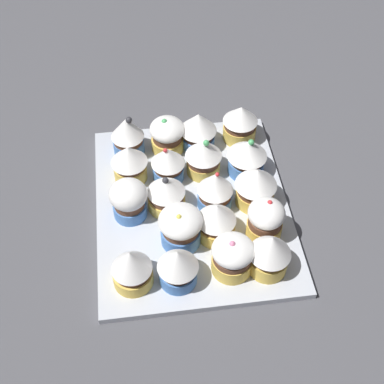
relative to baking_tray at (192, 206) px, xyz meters
The scene contains 21 objects.
ground_plane 2.10cm from the baking_tray, ahead, with size 180.00×180.00×3.00cm, color #4C4C51.
baking_tray is the anchor object (origin of this frame).
cupcake_0 17.29cm from the baking_tray, 145.39° to the right, with size 6.21×6.21×7.78cm.
cupcake_1 13.40cm from the baking_tray, 126.28° to the right, with size 5.69×5.69×7.50cm.
cupcake_2 11.17cm from the baking_tray, 94.09° to the right, with size 6.75×6.75×7.52cm.
cupcake_3 12.59cm from the baking_tray, 58.72° to the right, with size 6.77×6.77×7.24cm.
cupcake_4 18.41cm from the baking_tray, 36.18° to the right, with size 6.22×6.22×7.22cm.
cupcake_5 14.21cm from the baking_tray, 162.19° to the right, with size 6.23×6.23×6.72cm.
cupcake_6 8.29cm from the baking_tray, 156.40° to the right, with size 6.06×6.06×7.04cm.
cupcake_7 5.70cm from the baking_tray, 99.09° to the right, with size 5.77×5.77×7.59cm.
cupcake_8 8.79cm from the baking_tray, 22.28° to the right, with size 6.21×6.21×7.66cm.
cupcake_9 14.44cm from the baking_tray, 12.10° to the right, with size 6.48×6.48×7.39cm.
cupcake_10 15.13cm from the baking_tray, 164.58° to the left, with size 5.95×5.95×7.15cm.
cupcake_11 8.59cm from the baking_tray, 159.36° to the left, with size 6.71×6.71×7.08cm.
cupcake_12 5.69cm from the baking_tray, 85.48° to the left, with size 6.09×6.09×6.89cm.
cupcake_13 8.25cm from the baking_tray, 26.56° to the left, with size 5.65×5.65×7.06cm.
cupcake_14 14.25cm from the baking_tray, 10.98° to the left, with size 6.09×6.09×6.79cm.
cupcake_15 17.41cm from the baking_tray, 142.21° to the left, with size 5.87×5.87×7.31cm.
cupcake_16 10.97cm from the baking_tray, 94.36° to the left, with size 6.02×6.02×7.02cm.
cupcake_17 12.73cm from the baking_tray, 53.12° to the left, with size 6.13×6.13×7.16cm.
cupcake_18 17.04cm from the baking_tray, 35.38° to the left, with size 5.74×5.74×8.17cm.
Camera 1 is at (-54.48, 7.16, 68.47)cm, focal length 49.52 mm.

